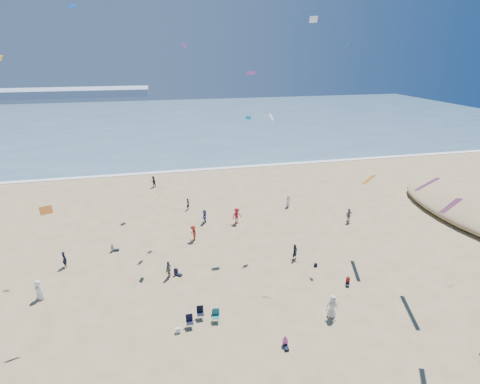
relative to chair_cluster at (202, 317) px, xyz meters
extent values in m
cube|color=#476B84|center=(1.35, 88.77, -0.47)|extent=(220.00, 100.00, 0.06)
cube|color=white|center=(1.35, 38.77, -0.46)|extent=(220.00, 1.20, 0.08)
cube|color=#7A8EA8|center=(-58.65, 163.77, 1.10)|extent=(110.00, 20.00, 3.20)
ellipsoid|color=tan|center=(35.35, 11.77, 0.16)|extent=(10.00, 22.00, 2.20)
imported|color=black|center=(-3.17, 31.73, 0.35)|extent=(1.05, 1.04, 1.71)
imported|color=white|center=(-12.76, 5.95, 0.37)|extent=(0.63, 0.90, 1.74)
imported|color=white|center=(14.01, 19.85, 0.31)|extent=(0.58, 0.83, 1.63)
imported|color=slate|center=(19.50, 13.76, 0.38)|extent=(1.10, 0.69, 1.75)
imported|color=maroon|center=(0.85, 13.34, 0.36)|extent=(0.95, 1.26, 1.73)
imported|color=black|center=(10.14, 7.13, 0.31)|extent=(0.70, 0.62, 1.62)
imported|color=silver|center=(9.86, -1.58, 0.45)|extent=(1.06, 0.83, 1.90)
imported|color=#B21928|center=(6.38, 16.57, 0.45)|extent=(1.40, 1.11, 1.90)
imported|color=black|center=(-11.69, 10.76, 0.32)|extent=(0.69, 0.70, 1.63)
imported|color=black|center=(1.11, 21.98, 0.25)|extent=(0.57, 0.65, 1.50)
imported|color=slate|center=(-2.14, 6.69, 0.33)|extent=(0.83, 1.05, 1.67)
imported|color=#39599C|center=(2.64, 17.55, 0.33)|extent=(0.85, 1.61, 1.65)
cube|color=white|center=(-1.87, -0.68, -0.30)|extent=(0.35, 0.20, 0.40)
cube|color=black|center=(1.01, 0.69, -0.31)|extent=(0.30, 0.22, 0.38)
cube|color=black|center=(11.62, 5.40, -0.33)|extent=(0.28, 0.18, 0.34)
cube|color=#15ACC6|center=(8.93, 21.43, 11.15)|extent=(0.69, 0.61, 0.38)
cube|color=green|center=(16.49, 12.20, 19.56)|extent=(0.53, 0.59, 0.53)
cube|color=white|center=(9.09, 12.69, 12.65)|extent=(0.64, 0.70, 0.64)
cube|color=#D73C07|center=(-2.53, 9.77, 6.27)|extent=(0.63, 0.84, 0.47)
cube|color=#731F8B|center=(1.28, 18.53, 19.34)|extent=(0.57, 0.87, 0.45)
cube|color=white|center=(12.38, 11.42, 21.48)|extent=(0.81, 0.71, 0.58)
cube|color=#6E2C9C|center=(7.47, 14.64, 16.76)|extent=(0.80, 0.43, 0.32)
cube|color=orange|center=(-10.16, 3.11, 8.48)|extent=(0.88, 0.60, 0.52)
cube|color=blue|center=(-8.83, 17.90, 22.73)|extent=(0.64, 0.52, 0.32)
cube|color=#6B2699|center=(18.90, 1.46, 8.60)|extent=(0.35, 3.14, 2.21)
cube|color=orange|center=(17.31, 7.23, 7.22)|extent=(0.35, 2.64, 1.87)
cube|color=#6C238D|center=(15.25, -5.07, 9.71)|extent=(0.35, 3.30, 2.33)
camera|label=1|loc=(-2.40, -23.11, 18.85)|focal=28.00mm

